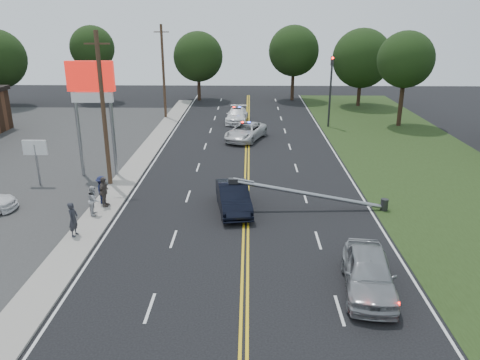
{
  "coord_description": "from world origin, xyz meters",
  "views": [
    {
      "loc": [
        0.14,
        -17.51,
        10.8
      ],
      "look_at": [
        -0.37,
        8.36,
        1.7
      ],
      "focal_mm": 35.0,
      "sensor_mm": 36.0,
      "label": 1
    }
  ],
  "objects_px": {
    "small_sign": "(35,151)",
    "waiting_sedan": "(369,273)",
    "bystander_a": "(73,219)",
    "pylon_sign": "(92,91)",
    "bystander_d": "(104,192)",
    "traffic_signal": "(331,86)",
    "bystander_b": "(94,200)",
    "bystander_c": "(102,190)",
    "emergency_b": "(237,115)",
    "utility_pole_mid": "(103,110)",
    "crashed_sedan": "(233,197)",
    "utility_pole_far": "(163,72)",
    "fallen_streetlight": "(318,195)",
    "emergency_a": "(246,132)"
  },
  "relations": [
    {
      "from": "bystander_a",
      "to": "bystander_c",
      "type": "height_order",
      "value": "bystander_a"
    },
    {
      "from": "bystander_c",
      "to": "small_sign",
      "type": "bearing_deg",
      "value": 49.72
    },
    {
      "from": "fallen_streetlight",
      "to": "bystander_c",
      "type": "distance_m",
      "value": 12.85
    },
    {
      "from": "small_sign",
      "to": "utility_pole_mid",
      "type": "relative_size",
      "value": 0.31
    },
    {
      "from": "emergency_b",
      "to": "bystander_d",
      "type": "height_order",
      "value": "bystander_d"
    },
    {
      "from": "utility_pole_mid",
      "to": "emergency_b",
      "type": "relative_size",
      "value": 1.93
    },
    {
      "from": "crashed_sedan",
      "to": "bystander_c",
      "type": "height_order",
      "value": "bystander_c"
    },
    {
      "from": "traffic_signal",
      "to": "bystander_c",
      "type": "bearing_deg",
      "value": -128.27
    },
    {
      "from": "bystander_b",
      "to": "bystander_d",
      "type": "distance_m",
      "value": 1.21
    },
    {
      "from": "pylon_sign",
      "to": "fallen_streetlight",
      "type": "xyz_separation_m",
      "value": [
        14.69,
        -6.0,
        -5.08
      ]
    },
    {
      "from": "crashed_sedan",
      "to": "pylon_sign",
      "type": "bearing_deg",
      "value": 138.93
    },
    {
      "from": "utility_pole_far",
      "to": "emergency_a",
      "type": "bearing_deg",
      "value": -46.66
    },
    {
      "from": "utility_pole_mid",
      "to": "emergency_a",
      "type": "xyz_separation_m",
      "value": [
        9.03,
        12.43,
        -4.31
      ]
    },
    {
      "from": "traffic_signal",
      "to": "utility_pole_mid",
      "type": "relative_size",
      "value": 0.7
    },
    {
      "from": "traffic_signal",
      "to": "emergency_a",
      "type": "relative_size",
      "value": 1.27
    },
    {
      "from": "fallen_streetlight",
      "to": "bystander_c",
      "type": "relative_size",
      "value": 5.46
    },
    {
      "from": "emergency_a",
      "to": "bystander_c",
      "type": "xyz_separation_m",
      "value": [
        -8.49,
        -15.93,
        0.21
      ]
    },
    {
      "from": "traffic_signal",
      "to": "emergency_a",
      "type": "distance_m",
      "value": 10.7
    },
    {
      "from": "traffic_signal",
      "to": "fallen_streetlight",
      "type": "xyz_separation_m",
      "value": [
        -4.11,
        -22.0,
        -3.29
      ]
    },
    {
      "from": "traffic_signal",
      "to": "utility_pole_mid",
      "type": "bearing_deg",
      "value": -134.2
    },
    {
      "from": "emergency_b",
      "to": "bystander_c",
      "type": "bearing_deg",
      "value": -104.23
    },
    {
      "from": "emergency_b",
      "to": "waiting_sedan",
      "type": "bearing_deg",
      "value": -75.61
    },
    {
      "from": "traffic_signal",
      "to": "waiting_sedan",
      "type": "bearing_deg",
      "value": -95.98
    },
    {
      "from": "emergency_a",
      "to": "bystander_b",
      "type": "bearing_deg",
      "value": -95.0
    },
    {
      "from": "utility_pole_far",
      "to": "bystander_c",
      "type": "height_order",
      "value": "utility_pole_far"
    },
    {
      "from": "utility_pole_far",
      "to": "bystander_a",
      "type": "distance_m",
      "value": 30.2
    },
    {
      "from": "traffic_signal",
      "to": "emergency_a",
      "type": "height_order",
      "value": "traffic_signal"
    },
    {
      "from": "fallen_streetlight",
      "to": "utility_pole_far",
      "type": "height_order",
      "value": "utility_pole_far"
    },
    {
      "from": "waiting_sedan",
      "to": "bystander_b",
      "type": "distance_m",
      "value": 15.57
    },
    {
      "from": "utility_pole_far",
      "to": "emergency_b",
      "type": "relative_size",
      "value": 1.93
    },
    {
      "from": "bystander_b",
      "to": "traffic_signal",
      "type": "bearing_deg",
      "value": -45.07
    },
    {
      "from": "utility_pole_far",
      "to": "emergency_a",
      "type": "height_order",
      "value": "utility_pole_far"
    },
    {
      "from": "bystander_b",
      "to": "small_sign",
      "type": "bearing_deg",
      "value": 37.27
    },
    {
      "from": "bystander_d",
      "to": "utility_pole_far",
      "type": "bearing_deg",
      "value": 8.6
    },
    {
      "from": "small_sign",
      "to": "traffic_signal",
      "type": "bearing_deg",
      "value": 38.9
    },
    {
      "from": "utility_pole_mid",
      "to": "waiting_sedan",
      "type": "relative_size",
      "value": 2.02
    },
    {
      "from": "small_sign",
      "to": "bystander_d",
      "type": "relative_size",
      "value": 1.7
    },
    {
      "from": "traffic_signal",
      "to": "bystander_b",
      "type": "xyz_separation_m",
      "value": [
        -16.9,
        -23.17,
        -3.23
      ]
    },
    {
      "from": "bystander_b",
      "to": "bystander_c",
      "type": "distance_m",
      "value": 1.68
    },
    {
      "from": "small_sign",
      "to": "waiting_sedan",
      "type": "distance_m",
      "value": 22.92
    },
    {
      "from": "bystander_b",
      "to": "bystander_d",
      "type": "bearing_deg",
      "value": -19.17
    },
    {
      "from": "pylon_sign",
      "to": "bystander_d",
      "type": "height_order",
      "value": "pylon_sign"
    },
    {
      "from": "emergency_b",
      "to": "crashed_sedan",
      "type": "bearing_deg",
      "value": -85.51
    },
    {
      "from": "fallen_streetlight",
      "to": "waiting_sedan",
      "type": "height_order",
      "value": "fallen_streetlight"
    },
    {
      "from": "small_sign",
      "to": "bystander_a",
      "type": "relative_size",
      "value": 1.71
    },
    {
      "from": "traffic_signal",
      "to": "bystander_b",
      "type": "bearing_deg",
      "value": -126.11
    },
    {
      "from": "emergency_b",
      "to": "bystander_b",
      "type": "height_order",
      "value": "bystander_b"
    },
    {
      "from": "small_sign",
      "to": "bystander_d",
      "type": "bearing_deg",
      "value": -35.33
    },
    {
      "from": "fallen_streetlight",
      "to": "bystander_b",
      "type": "bearing_deg",
      "value": -174.76
    },
    {
      "from": "utility_pole_mid",
      "to": "bystander_b",
      "type": "distance_m",
      "value": 6.64
    }
  ]
}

